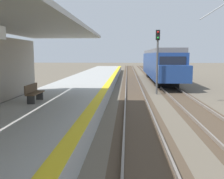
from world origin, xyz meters
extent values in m
cube|color=#A8A8A3|center=(-2.50, 16.00, 0.45)|extent=(5.00, 80.00, 0.90)
cube|color=yellow|center=(-0.25, 16.00, 0.90)|extent=(0.50, 80.00, 0.01)
cube|color=#4C3D2D|center=(1.90, 20.00, 0.00)|extent=(2.34, 120.00, 0.01)
cube|color=slate|center=(1.18, 20.00, 0.08)|extent=(0.08, 120.00, 0.15)
cube|color=slate|center=(2.62, 20.00, 0.08)|extent=(0.08, 120.00, 0.15)
cube|color=#4C3D2D|center=(5.30, 20.00, 0.00)|extent=(2.34, 120.00, 0.01)
cube|color=slate|center=(4.58, 20.00, 0.08)|extent=(0.08, 120.00, 0.15)
cube|color=slate|center=(6.02, 20.00, 0.08)|extent=(0.08, 120.00, 0.15)
cube|color=navy|center=(5.30, 33.57, 2.07)|extent=(2.90, 18.00, 2.70)
cube|color=slate|center=(5.30, 33.57, 3.64)|extent=(2.67, 18.00, 0.44)
cube|color=black|center=(5.30, 24.55, 2.48)|extent=(2.32, 0.06, 1.21)
cube|color=navy|center=(5.30, 23.77, 1.60)|extent=(2.78, 1.60, 1.49)
cube|color=black|center=(6.76, 33.57, 2.48)|extent=(0.04, 15.84, 0.86)
cylinder|color=#333333|center=(5.30, 37.17, 4.31)|extent=(0.06, 0.06, 0.90)
cube|color=black|center=(5.30, 27.72, 0.36)|extent=(2.17, 2.20, 0.72)
cube|color=black|center=(5.30, 39.42, 0.36)|extent=(2.17, 2.20, 0.72)
cylinder|color=#4C4C4C|center=(3.73, 22.65, 2.20)|extent=(0.16, 0.16, 4.40)
cube|color=black|center=(3.73, 22.65, 4.80)|extent=(0.32, 0.24, 0.80)
sphere|color=red|center=(3.73, 22.51, 5.02)|extent=(0.16, 0.16, 0.16)
sphere|color=green|center=(3.73, 22.51, 4.58)|extent=(0.16, 0.16, 0.16)
cylinder|color=#9EA3A8|center=(6.84, 17.57, 6.10)|extent=(2.47, 0.07, 1.60)
cube|color=brown|center=(-3.25, 13.83, 1.34)|extent=(0.44, 1.60, 0.06)
cube|color=brown|center=(-3.45, 13.83, 1.58)|extent=(0.06, 1.60, 0.40)
cube|color=#333333|center=(-3.25, 13.23, 1.12)|extent=(0.36, 0.08, 0.44)
cube|color=#333333|center=(-3.25, 14.43, 1.12)|extent=(0.36, 0.08, 0.44)
camera|label=1|loc=(1.28, 1.53, 3.20)|focal=41.13mm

